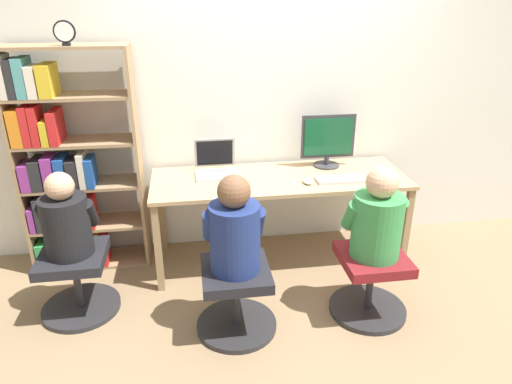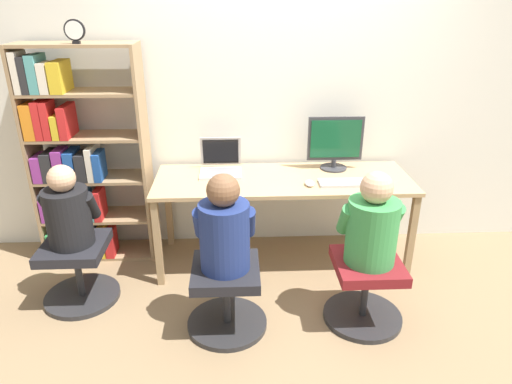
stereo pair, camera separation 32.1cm
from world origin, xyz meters
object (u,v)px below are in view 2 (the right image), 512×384
Objects in this scene: office_chair_right at (226,295)px; person_at_monitor at (372,225)px; bookshelf at (76,167)px; desktop_monitor at (335,144)px; laptop at (221,166)px; desk_clock at (75,31)px; person_near_shelf at (68,211)px; keyboard at (344,183)px; person_at_laptop at (224,229)px; office_chair_side at (78,269)px; office_chair_left at (365,288)px.

office_chair_right is 0.86× the size of person_at_monitor.
office_chair_right is 1.04m from person_at_monitor.
office_chair_right is 0.31× the size of bookshelf.
desktop_monitor reaches higher than laptop.
desktop_monitor is 2.07m from bookshelf.
desk_clock reaches higher than person_at_monitor.
person_near_shelf is at bearing -161.41° from desktop_monitor.
laptop reaches higher than keyboard.
desk_clock reaches higher than office_chair_right.
bookshelf reaches higher than office_chair_right.
office_chair_right is at bearing -131.04° from desktop_monitor.
desktop_monitor is 1.35m from person_at_laptop.
person_near_shelf reaches higher than office_chair_side.
desktop_monitor is at bearing 2.49° from laptop.
desktop_monitor reaches higher than keyboard.
desktop_monitor is 2.08m from desk_clock.
person_near_shelf is at bearing 161.87° from person_at_laptop.
desk_clock is (-1.02, 0.90, 1.57)m from office_chair_right.
laptop is 0.52× the size of person_at_laptop.
office_chair_left and office_chair_right have the same top height.
office_chair_side is at bearing -78.58° from bookshelf.
person_at_laptop is 1.54m from bookshelf.
desk_clock is at bearing 155.95° from office_chair_left.
desk_clock is at bearing 138.66° from person_at_laptop.
desk_clock is (-1.91, 0.23, 1.07)m from keyboard.
person_at_laptop reaches higher than office_chair_side.
office_chair_left is 0.93× the size of person_near_shelf.
desk_clock is at bearing 84.94° from office_chair_side.
office_chair_right is (-0.88, -1.01, -0.70)m from desktop_monitor.
person_at_monitor is at bearing -8.95° from office_chair_side.
desktop_monitor is 0.77× the size of person_near_shelf.
person_at_monitor reaches higher than office_chair_left.
office_chair_left is 1.00× the size of office_chair_side.
laptop is at bearing 31.18° from office_chair_side.
bookshelf is (-2.12, 0.94, 0.55)m from office_chair_left.
person_at_monitor is 2.39m from desk_clock.
laptop is at bearing 31.01° from person_near_shelf.
keyboard is 2.10m from bookshelf.
desktop_monitor is at bearing 0.84° from bookshelf.
person_at_laptop is (-0.89, -0.66, -0.02)m from keyboard.
office_chair_right is 1.63m from bookshelf.
keyboard is 0.72× the size of office_chair_side.
person_at_laptop reaches higher than keyboard.
office_chair_right is at bearing -87.28° from laptop.
person_at_monitor is 1.07× the size of person_near_shelf.
person_at_laptop reaches higher than person_near_shelf.
desk_clock is 1.67m from office_chair_side.
desktop_monitor is at bearing 93.06° from person_at_monitor.
person_at_monitor is at bearing 2.19° from office_chair_right.
desk_clock is at bearing -23.72° from bookshelf.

